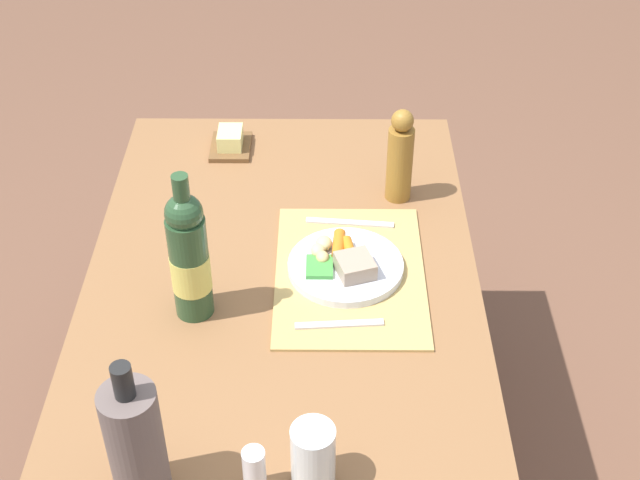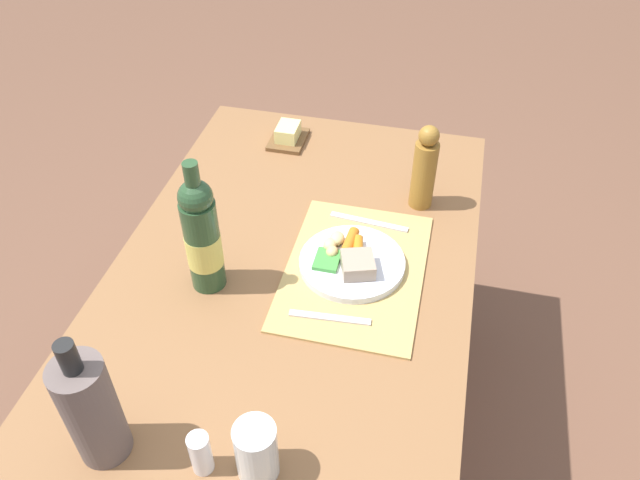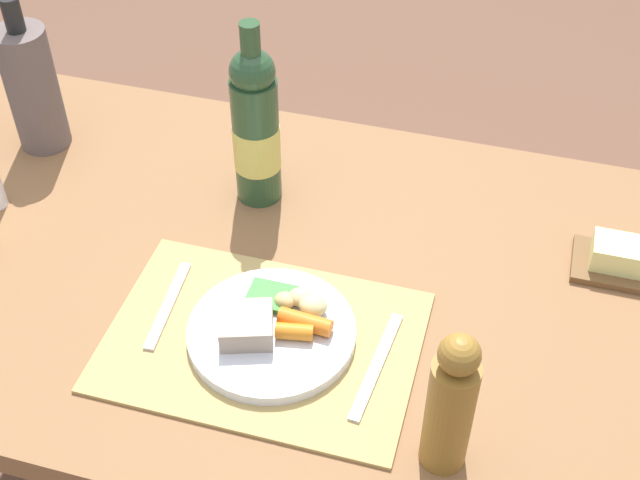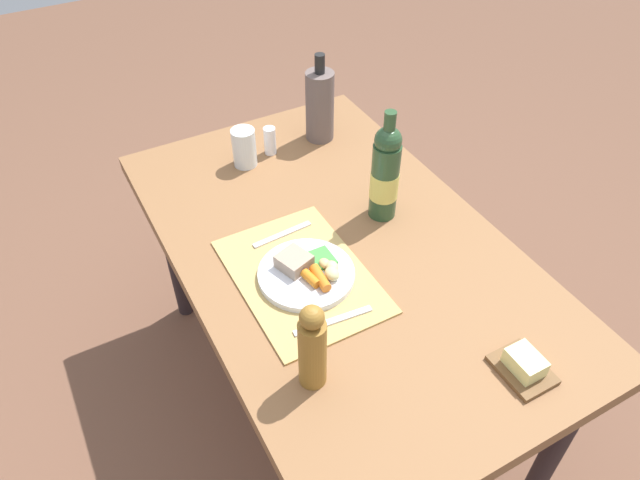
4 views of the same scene
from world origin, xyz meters
name	(u,v)px [view 4 (image 4 of 4)]	position (x,y,z in m)	size (l,w,h in m)	color
ground_plane	(335,391)	(0.00, 0.00, 0.00)	(8.00, 8.00, 0.00)	brown
dining_table	(339,264)	(0.00, 0.00, 0.63)	(1.37, 0.83, 0.70)	brown
placemat	(301,276)	(0.05, -0.14, 0.71)	(0.45, 0.31, 0.01)	tan
dinner_plate	(307,272)	(0.07, -0.13, 0.72)	(0.24, 0.24, 0.05)	silver
fork	(282,234)	(-0.10, -0.12, 0.71)	(0.02, 0.18, 0.01)	silver
knife	(333,321)	(0.22, -0.15, 0.71)	(0.02, 0.20, 0.01)	silver
water_tumbler	(244,150)	(-0.46, -0.07, 0.76)	(0.07, 0.07, 0.12)	silver
cooler_bottle	(320,105)	(-0.48, 0.20, 0.82)	(0.09, 0.09, 0.29)	#625450
salt_shaker	(270,141)	(-0.48, 0.02, 0.75)	(0.04, 0.04, 0.09)	white
wine_bottle	(385,174)	(-0.06, 0.17, 0.84)	(0.08, 0.08, 0.33)	#29492A
pepper_mill	(312,348)	(0.34, -0.26, 0.81)	(0.06, 0.06, 0.23)	olive
butter_dish	(524,366)	(0.54, 0.15, 0.72)	(0.13, 0.10, 0.05)	brown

